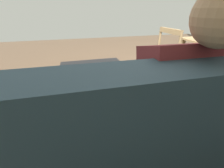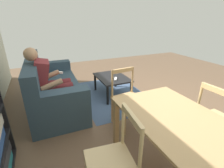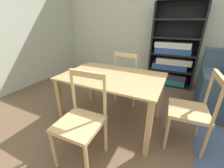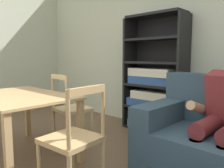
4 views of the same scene
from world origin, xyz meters
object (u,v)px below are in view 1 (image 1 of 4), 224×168
(coffee_table, at_px, (93,70))
(dining_chair_by_doorway, at_px, (197,47))
(couch, at_px, (115,143))
(person_lounging, at_px, (165,102))
(dining_chair_facing_couch, at_px, (175,63))
(tv_remote, at_px, (105,64))

(coffee_table, bearing_deg, dining_chair_by_doorway, -167.22)
(couch, xyz_separation_m, dining_chair_by_doorway, (-2.15, -1.75, 0.12))
(coffee_table, bearing_deg, person_lounging, 101.41)
(person_lounging, distance_m, dining_chair_facing_couch, 1.38)
(dining_chair_by_doorway, bearing_deg, coffee_table, 12.78)
(dining_chair_facing_couch, xyz_separation_m, dining_chair_by_doorway, (-0.99, -0.70, 0.01))
(coffee_table, bearing_deg, dining_chair_facing_couch, 168.52)
(couch, distance_m, coffee_table, 1.27)
(coffee_table, xyz_separation_m, dining_chair_facing_couch, (-1.12, 0.23, 0.09))
(person_lounging, relative_size, dining_chair_by_doorway, 1.29)
(coffee_table, height_order, tv_remote, tv_remote)
(person_lounging, relative_size, coffee_table, 1.42)
(coffee_table, relative_size, dining_chair_by_doorway, 0.90)
(person_lounging, relative_size, tv_remote, 7.16)
(couch, distance_m, person_lounging, 0.42)
(couch, height_order, person_lounging, person_lounging)
(dining_chair_facing_couch, distance_m, dining_chair_by_doorway, 1.21)
(tv_remote, relative_size, dining_chair_facing_couch, 0.19)
(couch, height_order, dining_chair_facing_couch, couch)
(coffee_table, distance_m, tv_remote, 0.19)
(couch, xyz_separation_m, coffee_table, (-0.05, -1.27, 0.03))
(tv_remote, height_order, dining_chair_facing_couch, dining_chair_facing_couch)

